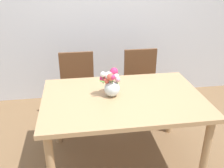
# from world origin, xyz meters

# --- Properties ---
(ground_plane) EXTENTS (12.00, 12.00, 0.00)m
(ground_plane) POSITION_xyz_m (0.00, 0.00, 0.00)
(ground_plane) COLOR brown
(back_wall) EXTENTS (7.00, 0.10, 2.80)m
(back_wall) POSITION_xyz_m (0.00, 1.60, 1.40)
(back_wall) COLOR silver
(back_wall) RESTS_ON ground_plane
(dining_table) EXTENTS (1.48, 1.00, 0.75)m
(dining_table) POSITION_xyz_m (0.00, 0.00, 0.66)
(dining_table) COLOR tan
(dining_table) RESTS_ON ground_plane
(chair_left) EXTENTS (0.42, 0.42, 0.90)m
(chair_left) POSITION_xyz_m (-0.41, 0.84, 0.52)
(chair_left) COLOR brown
(chair_left) RESTS_ON ground_plane
(chair_right) EXTENTS (0.42, 0.42, 0.90)m
(chair_right) POSITION_xyz_m (0.41, 0.84, 0.52)
(chair_right) COLOR brown
(chair_right) RESTS_ON ground_plane
(flower_vase) EXTENTS (0.20, 0.17, 0.25)m
(flower_vase) POSITION_xyz_m (-0.11, 0.05, 0.87)
(flower_vase) COLOR silver
(flower_vase) RESTS_ON dining_table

